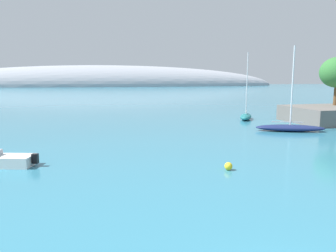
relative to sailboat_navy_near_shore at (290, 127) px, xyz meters
name	(u,v)px	position (x,y,z in m)	size (l,w,h in m)	color
shore_outcrop	(336,114)	(11.93, 5.84, 0.67)	(13.86, 10.13, 2.37)	#66605B
distant_ridge	(108,86)	(-8.36, 228.97, -0.52)	(289.70, 53.59, 33.26)	#999EA8
sailboat_navy_near_shore	(290,127)	(0.00, 0.00, 0.00)	(8.68, 5.28, 10.58)	navy
sailboat_teal_mid_mooring	(246,116)	(0.03, 11.83, 0.06)	(4.37, 5.59, 10.64)	#1E6B70
motorboat_white_foreground	(1,160)	(-31.25, -8.90, -0.07)	(5.33, 3.10, 1.22)	white
mooring_buoy_yellow	(228,166)	(-14.88, -14.12, -0.23)	(0.58, 0.58, 0.58)	yellow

